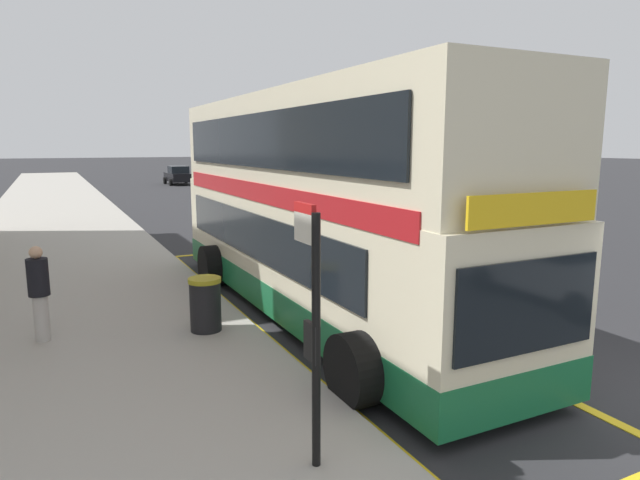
{
  "coord_description": "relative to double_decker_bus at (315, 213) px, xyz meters",
  "views": [
    {
      "loc": [
        -7.23,
        -3.98,
        3.41
      ],
      "look_at": [
        -2.12,
        6.31,
        1.42
      ],
      "focal_mm": 30.71,
      "sensor_mm": 36.0,
      "label": 1
    }
  ],
  "objects": [
    {
      "name": "bus_stop_sign",
      "position": [
        -2.5,
        -5.1,
        -0.33
      ],
      "size": [
        0.09,
        0.51,
        2.7
      ],
      "color": "black",
      "rests_on": "pavement_near"
    },
    {
      "name": "pedestrian_waiting_near_sign",
      "position": [
        -5.05,
        0.16,
        -1.04
      ],
      "size": [
        0.34,
        0.34,
        1.63
      ],
      "color": "#B7B2AD",
      "rests_on": "pavement_near"
    },
    {
      "name": "parked_car_black_distant",
      "position": [
        5.55,
        39.03,
        -1.26
      ],
      "size": [
        2.09,
        4.2,
        1.62
      ],
      "rotation": [
        0.0,
        0.0,
        0.02
      ],
      "color": "black",
      "rests_on": "ground"
    },
    {
      "name": "pavement_near",
      "position": [
        -4.54,
        26.13,
        -1.99
      ],
      "size": [
        6.0,
        76.0,
        0.14
      ],
      "primitive_type": "cube",
      "color": "#A39E93",
      "rests_on": "ground"
    },
    {
      "name": "litter_bin",
      "position": [
        -2.43,
        -0.54,
        -1.44
      ],
      "size": [
        0.58,
        0.58,
        0.96
      ],
      "color": "black",
      "rests_on": "pavement_near"
    },
    {
      "name": "bus_bay_markings",
      "position": [
        -0.07,
        0.15,
        -2.06
      ],
      "size": [
        2.95,
        13.9,
        0.01
      ],
      "color": "gold",
      "rests_on": "ground"
    },
    {
      "name": "double_decker_bus",
      "position": [
        0.0,
        0.0,
        0.0
      ],
      "size": [
        3.15,
        11.12,
        4.4
      ],
      "color": "beige",
      "rests_on": "ground"
    },
    {
      "name": "ground_plane",
      "position": [
        2.46,
        26.13,
        -2.06
      ],
      "size": [
        260.0,
        260.0,
        0.0
      ],
      "primitive_type": "plane",
      "color": "#28282B"
    }
  ]
}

